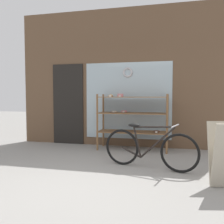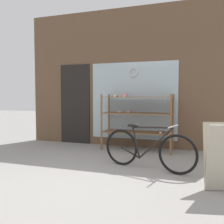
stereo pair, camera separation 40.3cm
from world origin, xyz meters
name	(u,v)px [view 1 (the left image)]	position (x,y,z in m)	size (l,w,h in m)	color
ground_plane	(78,185)	(0.00, 0.00, 0.00)	(30.00, 30.00, 0.00)	gray
storefront_facade	(119,80)	(-0.04, 2.92, 1.68)	(5.34, 0.13, 3.45)	brown
display_case	(132,115)	(0.37, 2.51, 0.83)	(1.63, 0.56, 1.32)	brown
bicycle	(149,148)	(0.90, 1.05, 0.35)	(1.66, 0.56, 0.79)	black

